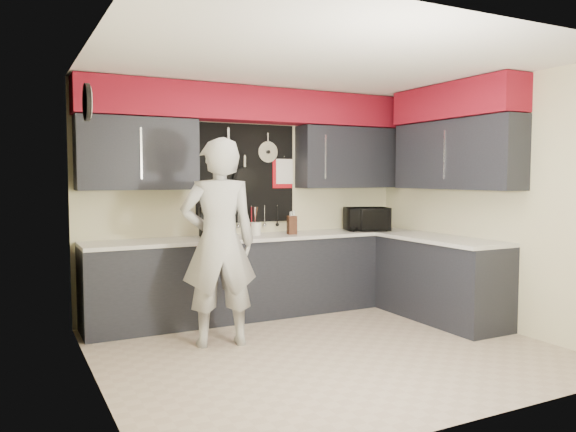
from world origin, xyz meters
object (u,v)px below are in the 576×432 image
utensil_crock (256,229)px  person (219,243)px  microwave (367,219)px  knife_block (292,225)px  coffee_maker (210,222)px

utensil_crock → person: bearing=-130.6°
utensil_crock → person: size_ratio=0.08×
microwave → utensil_crock: microwave is taller
knife_block → coffee_maker: 1.00m
knife_block → utensil_crock: knife_block is taller
person → knife_block: bearing=-134.6°
knife_block → coffee_maker: bearing=-172.9°
utensil_crock → coffee_maker: 0.59m
microwave → utensil_crock: (-1.45, 0.12, -0.07)m
microwave → coffee_maker: coffee_maker is taller
knife_block → person: size_ratio=0.11×
microwave → knife_block: microwave is taller
utensil_crock → coffee_maker: size_ratio=0.43×
microwave → person: person is taller
microwave → coffee_maker: bearing=-163.9°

